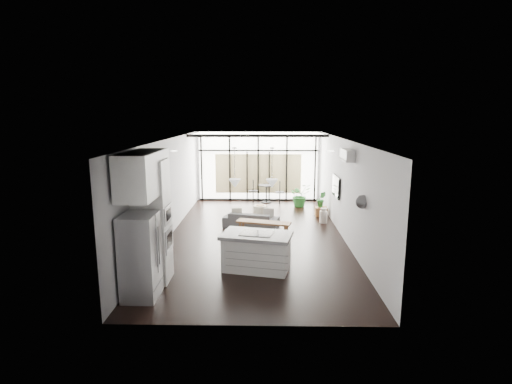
{
  "coord_description": "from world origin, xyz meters",
  "views": [
    {
      "loc": [
        0.22,
        -11.13,
        3.49
      ],
      "look_at": [
        0.0,
        0.3,
        1.25
      ],
      "focal_mm": 28.0,
      "sensor_mm": 36.0,
      "label": 1
    }
  ],
  "objects_px": {
    "console_bench": "(264,230)",
    "milk_can": "(323,215)",
    "sofa": "(251,217)",
    "tv": "(336,186)",
    "fridge": "(141,256)",
    "pouf": "(260,211)",
    "island": "(257,252)"
  },
  "relations": [
    {
      "from": "island",
      "to": "console_bench",
      "type": "distance_m",
      "value": 2.33
    },
    {
      "from": "fridge",
      "to": "console_bench",
      "type": "xyz_separation_m",
      "value": [
        2.35,
        3.75,
        -0.58
      ]
    },
    {
      "from": "island",
      "to": "pouf",
      "type": "bearing_deg",
      "value": 102.07
    },
    {
      "from": "fridge",
      "to": "console_bench",
      "type": "bearing_deg",
      "value": 58.01
    },
    {
      "from": "fridge",
      "to": "sofa",
      "type": "bearing_deg",
      "value": 67.88
    },
    {
      "from": "pouf",
      "to": "milk_can",
      "type": "xyz_separation_m",
      "value": [
        2.07,
        -0.81,
        0.06
      ]
    },
    {
      "from": "island",
      "to": "pouf",
      "type": "xyz_separation_m",
      "value": [
        0.04,
        4.82,
        -0.23
      ]
    },
    {
      "from": "console_bench",
      "to": "pouf",
      "type": "xyz_separation_m",
      "value": [
        -0.12,
        2.5,
        -0.06
      ]
    },
    {
      "from": "sofa",
      "to": "console_bench",
      "type": "distance_m",
      "value": 1.14
    },
    {
      "from": "island",
      "to": "pouf",
      "type": "height_order",
      "value": "island"
    },
    {
      "from": "milk_can",
      "to": "tv",
      "type": "bearing_deg",
      "value": -60.06
    },
    {
      "from": "milk_can",
      "to": "tv",
      "type": "distance_m",
      "value": 1.2
    },
    {
      "from": "island",
      "to": "milk_can",
      "type": "height_order",
      "value": "island"
    },
    {
      "from": "sofa",
      "to": "pouf",
      "type": "xyz_separation_m",
      "value": [
        0.27,
        1.43,
        -0.14
      ]
    },
    {
      "from": "island",
      "to": "fridge",
      "type": "relative_size",
      "value": 0.94
    },
    {
      "from": "pouf",
      "to": "island",
      "type": "bearing_deg",
      "value": -90.42
    },
    {
      "from": "sofa",
      "to": "pouf",
      "type": "relative_size",
      "value": 3.6
    },
    {
      "from": "fridge",
      "to": "pouf",
      "type": "distance_m",
      "value": 6.67
    },
    {
      "from": "island",
      "to": "sofa",
      "type": "relative_size",
      "value": 0.91
    },
    {
      "from": "pouf",
      "to": "milk_can",
      "type": "height_order",
      "value": "milk_can"
    },
    {
      "from": "sofa",
      "to": "tv",
      "type": "xyz_separation_m",
      "value": [
        2.62,
        0.13,
        0.97
      ]
    },
    {
      "from": "pouf",
      "to": "milk_can",
      "type": "distance_m",
      "value": 2.22
    },
    {
      "from": "sofa",
      "to": "console_bench",
      "type": "relative_size",
      "value": 1.1
    },
    {
      "from": "pouf",
      "to": "sofa",
      "type": "bearing_deg",
      "value": -100.52
    },
    {
      "from": "fridge",
      "to": "pouf",
      "type": "xyz_separation_m",
      "value": [
        2.23,
        6.25,
        -0.63
      ]
    },
    {
      "from": "island",
      "to": "fridge",
      "type": "height_order",
      "value": "fridge"
    },
    {
      "from": "console_bench",
      "to": "milk_can",
      "type": "distance_m",
      "value": 2.58
    },
    {
      "from": "console_bench",
      "to": "tv",
      "type": "bearing_deg",
      "value": 43.85
    },
    {
      "from": "fridge",
      "to": "sofa",
      "type": "relative_size",
      "value": 0.97
    },
    {
      "from": "fridge",
      "to": "milk_can",
      "type": "bearing_deg",
      "value": 51.72
    },
    {
      "from": "milk_can",
      "to": "pouf",
      "type": "bearing_deg",
      "value": 158.74
    },
    {
      "from": "island",
      "to": "milk_can",
      "type": "xyz_separation_m",
      "value": [
        2.11,
        4.01,
        -0.18
      ]
    }
  ]
}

